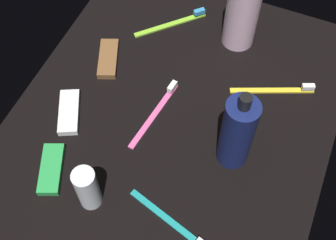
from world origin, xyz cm
name	(u,v)px	position (x,y,z in cm)	size (l,w,h in cm)	color
ground_plane	(168,129)	(0.00, 0.00, -0.60)	(84.00, 64.00, 1.20)	black
lotion_bottle	(237,133)	(0.94, 14.01, 8.93)	(6.13, 6.13, 20.25)	navy
bodywash_bottle	(242,11)	(-28.12, 5.47, 9.01)	(7.31, 7.31, 19.75)	silver
deodorant_stick	(87,188)	(19.98, -7.04, 5.34)	(4.14, 4.14, 10.67)	silver
toothbrush_teal	(174,224)	(18.43, 9.05, 0.61)	(6.11, 17.63, 2.10)	teal
toothbrush_pink	(157,110)	(-2.61, -3.65, 0.61)	(18.00, 3.58, 2.10)	#E55999
toothbrush_yellow	(277,89)	(-17.58, 18.01, 0.61)	(8.22, 17.01, 2.10)	yellow
toothbrush_lime	(175,22)	(-27.00, -9.77, 0.61)	(13.73, 13.42, 2.10)	#8CD133
snack_bar_white	(69,112)	(4.96, -20.18, 0.75)	(10.40, 4.00, 1.50)	white
snack_bar_brown	(108,59)	(-10.88, -19.14, 0.75)	(10.40, 4.00, 1.50)	brown
snack_bar_green	(51,169)	(17.68, -16.88, 0.75)	(10.40, 4.00, 1.50)	green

